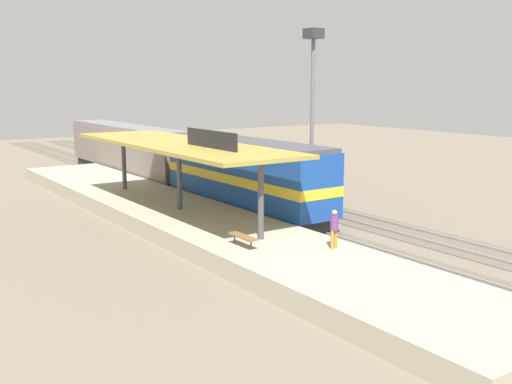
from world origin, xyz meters
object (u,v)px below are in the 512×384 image
passenger_carriage_single (128,150)px  light_mast (313,77)px  freight_car (261,167)px  locomotive (245,175)px  platform_bench (243,237)px  person_waiting (334,227)px

passenger_carriage_single → light_mast: (7.80, -14.97, 6.08)m
freight_car → light_mast: size_ratio=1.03×
locomotive → light_mast: light_mast is taller
locomotive → passenger_carriage_single: bearing=90.0°
freight_car → platform_bench: bearing=-127.7°
locomotive → freight_car: locomotive is taller
freight_car → light_mast: light_mast is taller
platform_bench → person_waiting: size_ratio=0.99×
platform_bench → freight_car: bearing=52.3°
locomotive → passenger_carriage_single: locomotive is taller
freight_car → locomotive: bearing=-133.6°
platform_bench → passenger_carriage_single: passenger_carriage_single is taller
freight_car → light_mast: 7.40m
passenger_carriage_single → light_mast: size_ratio=1.71×
platform_bench → locomotive: locomotive is taller
locomotive → light_mast: size_ratio=1.23×
freight_car → light_mast: bearing=-29.3°
locomotive → light_mast: 10.29m
passenger_carriage_single → light_mast: bearing=-62.5°
platform_bench → person_waiting: (3.06, -2.50, 0.51)m
platform_bench → locomotive: bearing=55.9°
passenger_carriage_single → light_mast: 17.94m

